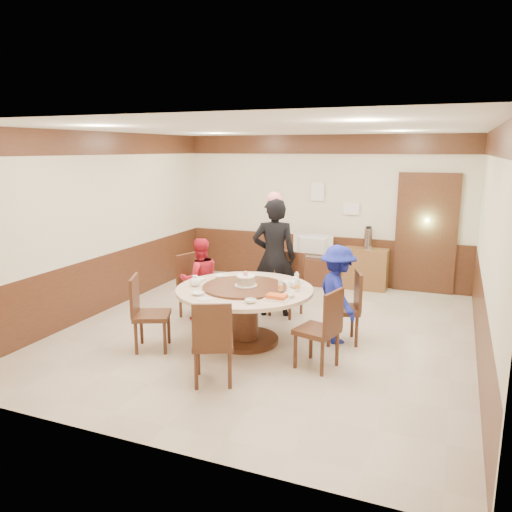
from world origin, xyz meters
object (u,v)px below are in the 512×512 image
at_px(tv_stand, 311,271).
at_px(person_standing, 274,257).
at_px(person_blue, 338,294).
at_px(birthday_cake, 246,281).
at_px(banquet_table, 245,304).
at_px(television, 312,246).
at_px(side_cabinet, 365,269).
at_px(thermos, 368,239).
at_px(person_red, 200,279).
at_px(shrimp_platter, 277,297).

bearing_deg(tv_stand, person_standing, -90.97).
distance_m(person_blue, birthday_cake, 1.23).
distance_m(banquet_table, television, 3.22).
bearing_deg(television, side_cabinet, -174.91).
relative_size(banquet_table, person_blue, 1.38).
height_order(banquet_table, tv_stand, banquet_table).
height_order(person_blue, thermos, person_blue).
bearing_deg(person_standing, tv_stand, -110.49).
bearing_deg(person_red, shrimp_platter, 107.67).
bearing_deg(television, person_standing, 92.44).
bearing_deg(person_red, television, -152.24).
xyz_separation_m(banquet_table, birthday_cake, (0.01, 0.01, 0.32)).
bearing_deg(tv_stand, side_cabinet, 1.68).
bearing_deg(shrimp_platter, television, 98.95).
bearing_deg(television, tv_stand, 3.41).
relative_size(banquet_table, person_standing, 0.99).
height_order(birthday_cake, thermos, thermos).
bearing_deg(person_standing, side_cabinet, -137.00).
bearing_deg(person_red, banquet_table, 107.38).
distance_m(birthday_cake, shrimp_platter, 0.65).
bearing_deg(tv_stand, thermos, 1.63).
bearing_deg(person_standing, person_red, 13.09).
bearing_deg(television, banquet_table, 93.29).
xyz_separation_m(banquet_table, television, (0.01, 3.22, 0.19)).
bearing_deg(banquet_table, thermos, 71.95).
xyz_separation_m(birthday_cake, television, (-0.00, 3.21, -0.12)).
bearing_deg(thermos, shrimp_platter, -97.84).
bearing_deg(person_blue, person_red, 50.16).
bearing_deg(person_standing, birthday_cake, 72.33).
relative_size(birthday_cake, shrimp_platter, 0.99).
bearing_deg(side_cabinet, person_standing, -117.48).
bearing_deg(television, person_blue, 115.79).
distance_m(person_red, tv_stand, 2.83).
bearing_deg(thermos, person_standing, -118.08).
height_order(banquet_table, side_cabinet, banquet_table).
bearing_deg(person_red, person_standing, 171.16).
distance_m(television, side_cabinet, 1.08).
bearing_deg(television, birthday_cake, 93.50).
relative_size(person_standing, person_red, 1.46).
distance_m(person_red, shrimp_platter, 1.82).
xyz_separation_m(tv_stand, television, (0.00, 0.00, 0.48)).
xyz_separation_m(person_red, tv_stand, (0.99, 2.62, -0.37)).
relative_size(birthday_cake, side_cabinet, 0.37).
bearing_deg(person_standing, banquet_table, 71.78).
xyz_separation_m(birthday_cake, thermos, (1.05, 3.24, 0.09)).
bearing_deg(birthday_cake, person_standing, 91.85).
height_order(birthday_cake, side_cabinet, birthday_cake).
xyz_separation_m(television, thermos, (1.05, 0.03, 0.21)).
bearing_deg(television, person_red, 72.62).
distance_m(person_blue, thermos, 2.78).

